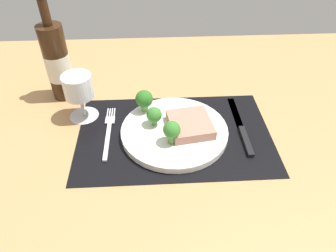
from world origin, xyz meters
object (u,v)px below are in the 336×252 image
Objects in this scene: knife at (242,129)px; wine_bottle at (58,62)px; steak at (190,124)px; fork at (109,132)px; plate at (174,131)px; wine_glass at (79,89)px.

wine_bottle is at bearing 161.75° from knife.
knife is at bearing 1.74° from steak.
wine_bottle reaches higher than knife.
fork is (-19.98, 1.29, -2.55)cm from steak.
plate is at bearing -6.89° from fork.
knife is at bearing -21.17° from wine_bottle.
wine_bottle is (-13.79, 17.25, 10.07)cm from fork.
knife is 1.88× the size of wine_glass.
fork is 0.83× the size of knife.
wine_bottle is at bearing 148.08° from plate.
knife is (13.09, 0.40, -2.49)cm from steak.
wine_bottle is (-33.76, 18.54, 7.52)cm from steak.
wine_glass is at bearing 171.42° from knife.
wine_bottle is 12.23cm from wine_glass.
plate is 16.26cm from fork.
steak is 39.25cm from wine_bottle.
wine_glass is (-40.12, 8.16, 7.83)cm from knife.
plate is at bearing -31.92° from wine_bottle.
knife is at bearing -11.49° from wine_glass.
fork is (-16.19, 1.42, -0.55)cm from plate.
plate is 1.36× the size of fork.
steak is at bearing -17.56° from wine_glass.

